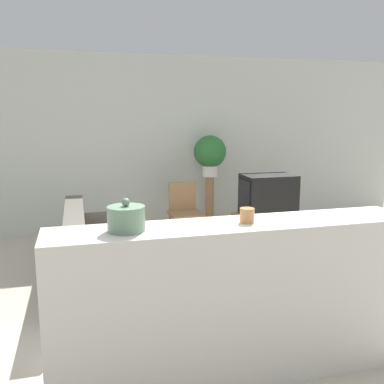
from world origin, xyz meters
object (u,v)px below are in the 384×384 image
object	(u,v)px
couch	(101,258)
wooden_chair	(185,210)
potted_plant	(210,153)
television	(268,195)
decorative_bowl	(126,218)

from	to	relation	value
couch	wooden_chair	distance (m)	1.76
potted_plant	couch	bearing A→B (deg)	-135.40
television	decorative_bowl	world-z (taller)	decorative_bowl
couch	television	xyz separation A→B (m)	(2.26, 0.74, 0.44)
wooden_chair	potted_plant	bearing A→B (deg)	43.61
television	couch	bearing A→B (deg)	-161.89
television	potted_plant	size ratio (longest dim) A/B	1.12
television	wooden_chair	xyz separation A→B (m)	(-1.03, 0.49, -0.25)
couch	potted_plant	bearing A→B (deg)	44.60
television	wooden_chair	distance (m)	1.17
television	decorative_bowl	xyz separation A→B (m)	(-2.19, -2.63, 0.44)
couch	wooden_chair	size ratio (longest dim) A/B	2.27
television	potted_plant	distance (m)	1.22
wooden_chair	potted_plant	world-z (taller)	potted_plant
potted_plant	decorative_bowl	bearing A→B (deg)	-114.94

